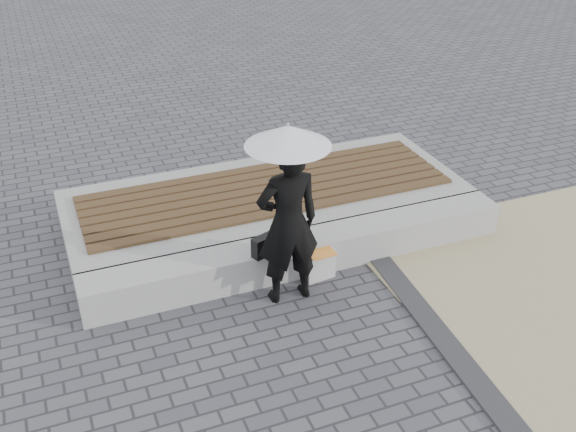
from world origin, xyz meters
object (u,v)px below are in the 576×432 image
at_px(seating_ledge, 303,252).
at_px(woman, 288,223).
at_px(parasol, 288,136).
at_px(canvas_tote, 319,265).
at_px(handbag, 266,245).

height_order(seating_ledge, woman, woman).
height_order(parasol, canvas_tote, parasol).
xyz_separation_m(parasol, canvas_tote, (0.45, 0.19, -1.70)).
relative_size(woman, handbag, 5.60).
bearing_deg(canvas_tote, handbag, 163.22).
bearing_deg(handbag, canvas_tote, -29.65).
bearing_deg(seating_ledge, woman, -129.04).
xyz_separation_m(woman, canvas_tote, (0.45, 0.19, -0.74)).
bearing_deg(handbag, woman, -84.39).
distance_m(woman, canvas_tote, 0.89).
bearing_deg(seating_ledge, canvas_tote, -73.20).
height_order(handbag, canvas_tote, handbag).
xyz_separation_m(seating_ledge, handbag, (-0.51, -0.17, 0.32)).
bearing_deg(woman, handbag, -64.11).
distance_m(parasol, handbag, 1.40).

